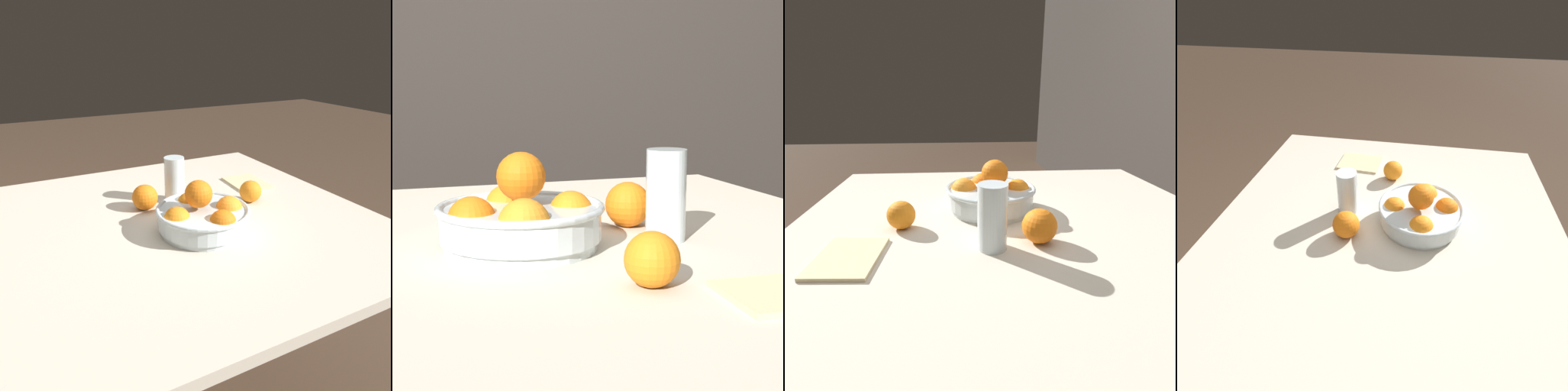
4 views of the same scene
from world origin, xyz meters
TOP-DOWN VIEW (x-y plane):
  - dining_table at (0.00, 0.00)m, footprint 1.09×1.18m
  - fruit_bowl at (-0.10, -0.05)m, footprint 0.26×0.26m
  - juice_glass at (0.14, -0.07)m, footprint 0.07×0.07m
  - orange_loose_near_bowl at (0.11, 0.04)m, footprint 0.08×0.08m
  - orange_loose_front at (0.01, -0.29)m, footprint 0.07×0.07m

SIDE VIEW (x-z plane):
  - dining_table at x=0.00m, z-range 0.30..1.04m
  - orange_loose_front at x=0.01m, z-range 0.74..0.82m
  - orange_loose_near_bowl at x=0.11m, z-range 0.74..0.83m
  - fruit_bowl at x=-0.10m, z-range 0.72..0.87m
  - juice_glass at x=0.14m, z-range 0.74..0.89m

